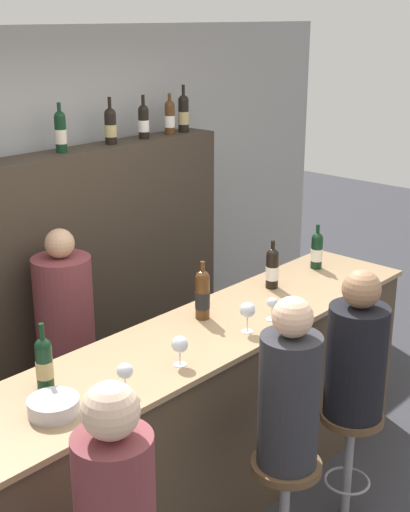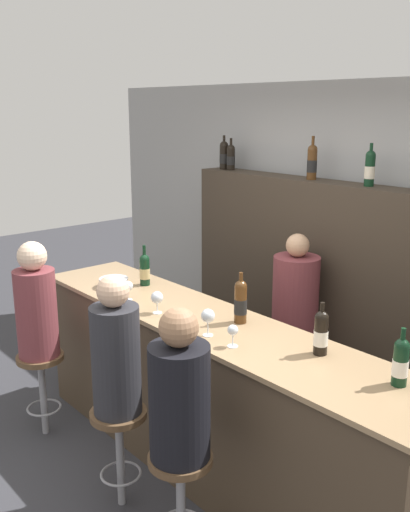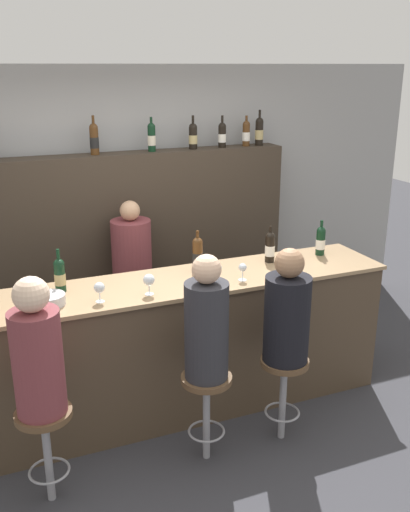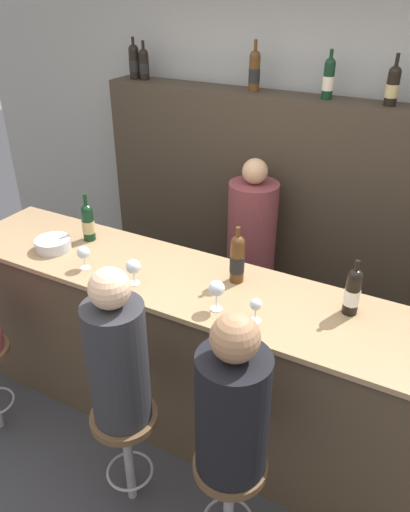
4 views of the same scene
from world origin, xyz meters
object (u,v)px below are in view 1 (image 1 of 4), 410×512
at_px(wine_bottle_counter_1, 202,294).
at_px(guest_seated_right, 357,353).
at_px(wine_bottle_backbar_7, 183,113).
at_px(bar_stool_right, 350,437).
at_px(wine_bottle_backbar_3, 60,131).
at_px(wine_bottle_counter_0, 44,362).
at_px(guest_seated_middle, 289,392).
at_px(guest_seated_left, 115,501).
at_px(bar_stool_middle, 285,488).
at_px(wine_glass_0, 125,372).
at_px(bartender, 67,353).
at_px(wine_bottle_counter_2, 272,268).
at_px(metal_bowl, 54,406).
at_px(wine_bottle_backbar_4, 110,126).
at_px(wine_glass_3, 272,304).
at_px(wine_bottle_backbar_6, 170,117).
at_px(wine_glass_1, 180,345).
at_px(wine_glass_2, 248,311).
at_px(wine_bottle_backbar_5, 144,121).
at_px(wine_bottle_counter_3, 317,250).

height_order(wine_bottle_counter_1, guest_seated_right, guest_seated_right).
bearing_deg(wine_bottle_backbar_7, bar_stool_right, -111.85).
distance_m(wine_bottle_backbar_3, bar_stool_right, 2.51).
bearing_deg(wine_bottle_counter_0, guest_seated_middle, -44.13).
relative_size(guest_seated_left, bar_stool_middle, 1.33).
xyz_separation_m(wine_bottle_backbar_3, wine_glass_0, (-0.87, -1.54, -0.79)).
bearing_deg(wine_bottle_backbar_3, bartender, -131.63).
bearing_deg(wine_bottle_counter_0, bartender, 49.35).
xyz_separation_m(wine_bottle_backbar_7, bartender, (-1.44, -0.37, -1.30)).
bearing_deg(wine_bottle_counter_2, bar_stool_middle, -138.64).
bearing_deg(guest_seated_middle, metal_bowl, 148.25).
relative_size(wine_bottle_backbar_7, metal_bowl, 1.58).
distance_m(wine_bottle_counter_2, guest_seated_left, 2.08).
bearing_deg(wine_bottle_backbar_7, wine_bottle_backbar_4, -180.00).
relative_size(wine_bottle_counter_2, wine_glass_3, 2.28).
bearing_deg(wine_bottle_backbar_6, wine_bottle_counter_2, -107.21).
distance_m(wine_bottle_counter_1, bar_stool_right, 1.11).
height_order(wine_glass_3, guest_seated_left, guest_seated_left).
relative_size(wine_glass_3, guest_seated_left, 0.15).
bearing_deg(wine_glass_0, bartender, 65.24).
distance_m(wine_glass_1, wine_glass_2, 0.51).
bearing_deg(guest_seated_middle, wine_bottle_backbar_5, 63.60).
height_order(wine_glass_3, guest_seated_right, guest_seated_right).
xyz_separation_m(wine_bottle_backbar_3, guest_seated_middle, (-0.29, -2.01, -0.95)).
xyz_separation_m(wine_bottle_backbar_5, wine_glass_1, (-1.23, -1.54, -0.77)).
bearing_deg(wine_glass_3, wine_bottle_counter_0, 167.01).
relative_size(wine_bottle_counter_0, wine_bottle_counter_3, 1.05).
distance_m(wine_glass_1, metal_bowl, 0.68).
relative_size(wine_bottle_counter_0, wine_bottle_backbar_3, 1.00).
relative_size(wine_bottle_backbar_5, guest_seated_left, 0.35).
xyz_separation_m(wine_bottle_backbar_7, guest_seated_left, (-2.45, -2.01, -0.95)).
relative_size(wine_glass_1, wine_glass_3, 1.14).
relative_size(guest_seated_left, bartender, 0.58).
bearing_deg(wine_glass_3, wine_bottle_counter_2, 37.26).
bearing_deg(wine_bottle_counter_2, wine_bottle_backbar_6, 72.79).
relative_size(wine_bottle_counter_1, wine_glass_1, 2.21).
xyz_separation_m(guest_seated_left, bartender, (1.01, 1.64, -0.35)).
relative_size(wine_bottle_counter_3, wine_glass_1, 1.99).
bearing_deg(guest_seated_left, wine_bottle_backbar_5, 44.47).
xyz_separation_m(wine_glass_1, bar_stool_middle, (0.23, -0.47, -0.69)).
height_order(wine_glass_0, bartender, bartender).
relative_size(wine_bottle_counter_1, wine_bottle_counter_3, 1.11).
height_order(wine_bottle_backbar_3, bartender, wine_bottle_backbar_3).
bearing_deg(wine_bottle_counter_0, metal_bowl, -117.73).
bearing_deg(wine_bottle_backbar_6, bar_stool_right, -108.26).
height_order(wine_glass_2, metal_bowl, wine_glass_2).
bearing_deg(bar_stool_middle, wine_glass_0, 140.74).
height_order(wine_bottle_backbar_4, wine_bottle_backbar_5, wine_bottle_backbar_4).
bearing_deg(bartender, wine_bottle_backbar_3, 48.37).
bearing_deg(wine_bottle_backbar_7, guest_seated_right, -111.85).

